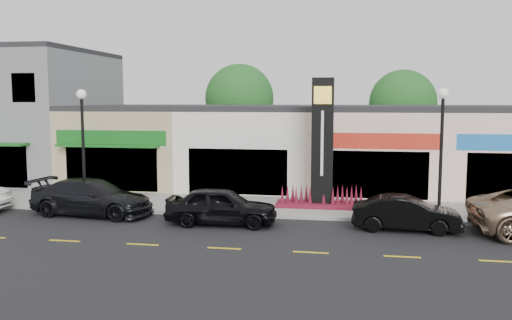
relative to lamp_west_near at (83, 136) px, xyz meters
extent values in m
plane|color=black|center=(8.00, -2.50, -3.48)|extent=(120.00, 120.00, 0.00)
cube|color=gray|center=(8.00, 1.85, -3.40)|extent=(52.00, 4.30, 0.15)
cube|color=gray|center=(8.00, -0.40, -3.40)|extent=(52.00, 0.20, 0.15)
cube|color=slate|center=(-10.00, 9.00, 0.52)|extent=(12.00, 10.00, 8.00)
cube|color=#262628|center=(-10.00, 9.00, 4.67)|extent=(12.00, 10.00, 0.30)
cube|color=black|center=(-5.50, 4.05, 2.32)|extent=(1.40, 0.10, 1.60)
cube|color=tan|center=(-0.50, 9.00, -1.23)|extent=(7.00, 10.00, 4.50)
cube|color=#262628|center=(-0.50, 9.00, 1.17)|extent=(7.00, 10.00, 0.30)
cube|color=black|center=(-0.50, 4.05, -2.08)|extent=(5.25, 0.10, 2.40)
cube|color=#16631C|center=(-0.50, 4.05, -0.38)|extent=(6.30, 0.12, 0.80)
cube|color=#16631C|center=(-0.50, 3.60, -0.78)|extent=(5.60, 0.90, 0.12)
cube|color=silver|center=(6.50, 9.00, -1.23)|extent=(7.00, 10.00, 4.50)
cube|color=#262628|center=(6.50, 9.00, 1.17)|extent=(7.00, 10.00, 0.30)
cube|color=black|center=(6.50, 4.05, -2.08)|extent=(5.25, 0.10, 2.40)
cube|color=silver|center=(6.50, 4.05, -0.38)|extent=(6.30, 0.12, 0.80)
cube|color=beige|center=(13.50, 9.00, -1.23)|extent=(7.00, 10.00, 4.50)
cube|color=#262628|center=(13.50, 9.00, 1.17)|extent=(7.00, 10.00, 0.30)
cube|color=black|center=(13.50, 4.05, -2.08)|extent=(5.25, 0.10, 2.40)
cube|color=red|center=(13.50, 4.05, -0.38)|extent=(6.30, 0.12, 0.80)
cube|color=beige|center=(20.50, 9.00, -1.23)|extent=(7.00, 10.00, 4.50)
cube|color=#262628|center=(20.50, 9.00, 1.17)|extent=(7.00, 10.00, 0.30)
cylinder|color=#382619|center=(4.00, 17.00, -1.90)|extent=(0.36, 0.36, 3.15)
sphere|color=#174A17|center=(4.00, 17.00, 1.75)|extent=(5.20, 5.20, 5.20)
cylinder|color=#382619|center=(16.00, 17.00, -1.99)|extent=(0.36, 0.36, 2.97)
sphere|color=#174A17|center=(16.00, 17.00, 1.42)|extent=(4.80, 4.80, 4.80)
cylinder|color=black|center=(0.00, 0.00, -3.18)|extent=(0.32, 0.32, 0.30)
cylinder|color=black|center=(0.00, 0.00, -0.68)|extent=(0.14, 0.14, 5.00)
sphere|color=silver|center=(0.00, 0.00, 1.92)|extent=(0.44, 0.44, 0.44)
cylinder|color=black|center=(16.00, 0.00, -3.18)|extent=(0.32, 0.32, 0.30)
cylinder|color=black|center=(16.00, 0.00, -0.68)|extent=(0.14, 0.14, 5.00)
sphere|color=silver|center=(16.00, 0.00, 1.92)|extent=(0.44, 0.44, 0.44)
cube|color=#550E1E|center=(11.00, 1.70, -3.23)|extent=(4.20, 1.30, 0.20)
cube|color=black|center=(11.00, 1.70, -0.33)|extent=(1.00, 0.40, 6.00)
cube|color=yellow|center=(11.00, 1.48, 1.87)|extent=(0.80, 0.05, 0.80)
cube|color=silver|center=(11.00, 1.48, -0.33)|extent=(0.12, 0.04, 3.00)
imported|color=black|center=(0.95, -1.16, -2.67)|extent=(2.81, 5.77, 1.62)
imported|color=black|center=(7.07, -1.99, -2.70)|extent=(1.96, 4.63, 1.56)
imported|color=black|center=(14.48, -1.78, -2.79)|extent=(1.73, 4.26, 1.37)
camera|label=1|loc=(12.18, -23.40, 1.67)|focal=38.00mm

